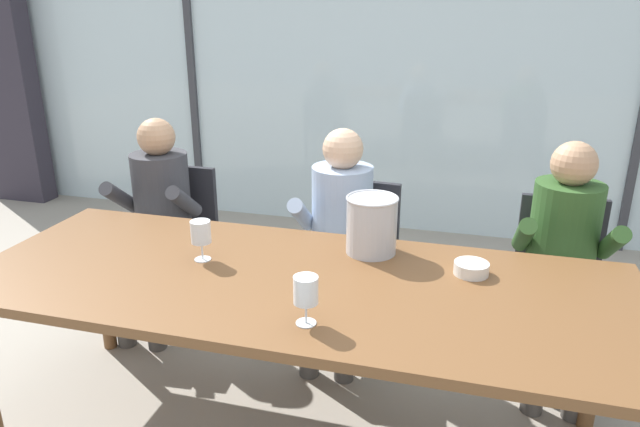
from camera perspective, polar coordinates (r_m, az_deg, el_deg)
The scene contains 16 objects.
ground at distance 3.50m, azimuth 2.88°, elevation -10.70°, with size 14.00×14.00×0.00m, color #9E9384.
window_glass_panel at distance 4.67m, azimuth 7.76°, elevation 13.79°, with size 7.83×0.03×2.60m, color silver.
window_mullion_left at distance 5.19m, azimuth -12.52°, elevation 14.11°, with size 0.06×0.06×2.60m, color #38383D.
hillside_vineyard at distance 8.17m, azimuth 11.24°, elevation 13.99°, with size 13.83×2.40×1.99m, color #386633.
curtain_heavy_drape at distance 6.12m, azimuth -28.82°, elevation 13.00°, with size 0.56×0.20×2.60m, color #332D38.
dining_table at distance 2.32m, azimuth -2.32°, elevation -7.87°, with size 2.63×1.01×0.77m.
chair_near_curtain at distance 3.58m, azimuth -13.82°, elevation -1.50°, with size 0.45×0.45×0.88m.
chair_left_of_center at distance 3.20m, azimuth 3.59°, elevation -3.56°, with size 0.48×0.48×0.88m.
chair_center at distance 3.17m, azimuth 22.42°, elevation -5.37°, with size 0.44×0.44×0.88m.
person_charcoal_jacket at distance 3.40m, azimuth -15.76°, elevation 0.27°, with size 0.49×0.63×1.20m.
person_pale_blue_shirt at distance 3.01m, azimuth 1.91°, elevation -1.52°, with size 0.48×0.62×1.20m.
person_olive_shirt at distance 2.97m, azimuth 22.87°, elevation -3.45°, with size 0.46×0.61×1.20m.
ice_bucket_primary at distance 2.48m, azimuth 5.11°, elevation -1.05°, with size 0.22×0.22×0.25m.
tasting_bowl at distance 2.39m, azimuth 14.69°, elevation -5.25°, with size 0.14×0.14×0.05m, color silver.
wine_glass_by_left_taster at distance 1.93m, azimuth -1.41°, elevation -7.64°, with size 0.08×0.08×0.17m.
wine_glass_near_bucket at distance 2.45m, azimuth -11.66°, elevation -1.97°, with size 0.08×0.08×0.17m.
Camera 1 is at (0.63, -1.95, 1.78)m, focal length 32.47 mm.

